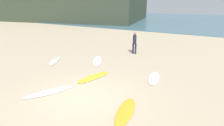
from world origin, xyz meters
TOP-DOWN VIEW (x-y plane):
  - ground_plane at (0.00, 0.00)m, footprint 120.00×120.00m
  - ocean_water at (0.00, 39.48)m, footprint 120.00×40.00m
  - surfboard_0 at (-0.88, 2.19)m, footprint 1.05×2.29m
  - surfboard_1 at (-2.35, 4.78)m, footprint 1.78×2.44m
  - surfboard_2 at (-5.01, 3.39)m, footprint 1.50×2.17m
  - surfboard_3 at (-1.63, -0.33)m, footprint 1.53×2.27m
  - surfboard_4 at (2.14, -0.07)m, footprint 1.02×2.17m
  - surfboard_5 at (2.05, 3.69)m, footprint 0.96×2.06m
  - beachgoer_near at (-0.94, 7.98)m, footprint 0.34×0.33m

SIDE VIEW (x-z plane):
  - ground_plane at x=0.00m, z-range 0.00..0.00m
  - surfboard_2 at x=-5.01m, z-range 0.00..0.07m
  - surfboard_3 at x=-1.63m, z-range 0.00..0.07m
  - surfboard_5 at x=2.05m, z-range 0.00..0.07m
  - surfboard_1 at x=-2.35m, z-range 0.00..0.08m
  - ocean_water at x=0.00m, z-range 0.00..0.08m
  - surfboard_4 at x=2.14m, z-range 0.00..0.08m
  - surfboard_0 at x=-0.88m, z-range 0.00..0.08m
  - beachgoer_near at x=-0.94m, z-range 0.09..1.78m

